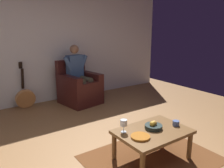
{
  "coord_description": "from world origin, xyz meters",
  "views": [
    {
      "loc": [
        1.74,
        1.98,
        1.64
      ],
      "look_at": [
        -0.38,
        -1.11,
        0.71
      ],
      "focal_mm": 36.08,
      "sensor_mm": 36.0,
      "label": 1
    }
  ],
  "objects": [
    {
      "name": "candle_jar",
      "position": [
        -0.5,
        0.21,
        0.43
      ],
      "size": [
        0.09,
        0.09,
        0.07
      ],
      "primitive_type": "cylinder",
      "color": "#4A5D90",
      "rests_on": "coffee_table"
    },
    {
      "name": "wine_glass_near",
      "position": [
        0.19,
        -0.03,
        0.51
      ],
      "size": [
        0.09,
        0.09,
        0.16
      ],
      "color": "silver",
      "rests_on": "coffee_table"
    },
    {
      "name": "armchair",
      "position": [
        -0.4,
        -2.42,
        0.34
      ],
      "size": [
        0.85,
        0.9,
        0.96
      ],
      "rotation": [
        0.0,
        0.0,
        0.17
      ],
      "color": "#391412",
      "rests_on": "ground"
    },
    {
      "name": "fruit_bowl",
      "position": [
        -0.19,
        0.11,
        0.43
      ],
      "size": [
        0.22,
        0.22,
        0.11
      ],
      "color": "#1D2926",
      "rests_on": "coffee_table"
    },
    {
      "name": "decorative_dish",
      "position": [
        0.11,
        0.2,
        0.41
      ],
      "size": [
        0.23,
        0.23,
        0.02
      ],
      "primitive_type": "cylinder",
      "color": "#AE631D",
      "rests_on": "coffee_table"
    },
    {
      "name": "ground_plane",
      "position": [
        0.0,
        0.0,
        0.0
      ],
      "size": [
        7.06,
        7.06,
        0.0
      ],
      "primitive_type": "plane",
      "color": "olive"
    },
    {
      "name": "wall_back",
      "position": [
        0.0,
        -2.97,
        1.31
      ],
      "size": [
        6.14,
        0.06,
        2.62
      ],
      "primitive_type": "cube",
      "color": "silver",
      "rests_on": "ground"
    },
    {
      "name": "coffee_table",
      "position": [
        -0.14,
        0.14,
        0.34
      ],
      "size": [
        0.91,
        0.63,
        0.4
      ],
      "rotation": [
        0.0,
        0.0,
        -0.0
      ],
      "color": "brown",
      "rests_on": "ground"
    },
    {
      "name": "person_seated",
      "position": [
        -0.4,
        -2.42,
        0.69
      ],
      "size": [
        0.63,
        0.63,
        1.29
      ],
      "rotation": [
        0.0,
        0.0,
        0.17
      ],
      "color": "#3A537B",
      "rests_on": "ground"
    },
    {
      "name": "rug",
      "position": [
        -0.14,
        0.14,
        0.0
      ],
      "size": [
        1.61,
        1.24,
        0.01
      ],
      "primitive_type": "cube",
      "rotation": [
        0.0,
        0.0,
        -0.0
      ],
      "color": "brown",
      "rests_on": "ground"
    },
    {
      "name": "guitar",
      "position": [
        0.68,
        -2.77,
        0.23
      ],
      "size": [
        0.4,
        0.29,
        0.97
      ],
      "color": "#B57740",
      "rests_on": "ground"
    }
  ]
}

